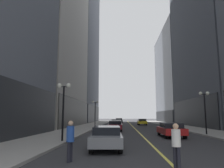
% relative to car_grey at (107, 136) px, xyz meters
% --- Properties ---
extents(ground_plane, '(200.00, 200.00, 0.00)m').
position_rel_car_grey_xyz_m(ground_plane, '(2.95, 26.64, -0.72)').
color(ground_plane, '#2D2D30').
extents(sidewalk_left, '(4.50, 78.00, 0.15)m').
position_rel_car_grey_xyz_m(sidewalk_left, '(-5.30, 26.64, -0.65)').
color(sidewalk_left, gray).
rests_on(sidewalk_left, ground).
extents(sidewalk_right, '(4.50, 78.00, 0.15)m').
position_rel_car_grey_xyz_m(sidewalk_right, '(11.20, 26.64, -0.65)').
color(sidewalk_right, gray).
rests_on(sidewalk_right, ground).
extents(lane_centre_stripe, '(0.16, 70.00, 0.01)m').
position_rel_car_grey_xyz_m(lane_centre_stripe, '(2.95, 26.64, -0.72)').
color(lane_centre_stripe, '#E5D64C').
rests_on(lane_centre_stripe, ground).
extents(building_left_far, '(10.19, 26.00, 71.64)m').
position_rel_car_grey_xyz_m(building_left_far, '(-12.55, 51.64, 34.99)').
color(building_left_far, slate).
rests_on(building_left_far, ground).
extents(building_right_far, '(10.83, 26.00, 28.09)m').
position_rel_car_grey_xyz_m(building_right_far, '(18.76, 51.64, 13.26)').
color(building_right_far, '#4C515B').
rests_on(building_right_far, ground).
extents(car_grey, '(1.98, 4.77, 1.32)m').
position_rel_car_grey_xyz_m(car_grey, '(0.00, 0.00, 0.00)').
color(car_grey, slate).
rests_on(car_grey, ground).
extents(car_red, '(1.93, 4.60, 1.32)m').
position_rel_car_grey_xyz_m(car_red, '(5.51, 7.23, 0.00)').
color(car_red, '#B21919').
rests_on(car_red, ground).
extents(car_maroon, '(1.84, 4.79, 1.32)m').
position_rel_car_grey_xyz_m(car_maroon, '(0.09, 15.23, 0.00)').
color(car_maroon, maroon).
rests_on(car_maroon, ground).
extents(car_white, '(2.03, 4.26, 1.32)m').
position_rel_car_grey_xyz_m(car_white, '(-0.10, 25.42, -0.00)').
color(car_white, silver).
rests_on(car_white, ground).
extents(car_yellow, '(1.83, 4.41, 1.32)m').
position_rel_car_grey_xyz_m(car_yellow, '(5.25, 33.05, -0.00)').
color(car_yellow, yellow).
rests_on(car_yellow, ground).
extents(car_black, '(1.85, 4.37, 1.32)m').
position_rel_car_grey_xyz_m(car_black, '(0.22, 42.67, -0.00)').
color(car_black, black).
rests_on(car_black, ground).
extents(pedestrian_in_blue_hoodie, '(0.45, 0.45, 1.76)m').
position_rel_car_grey_xyz_m(pedestrian_in_blue_hoodie, '(-1.33, -3.85, 0.31)').
color(pedestrian_in_blue_hoodie, black).
rests_on(pedestrian_in_blue_hoodie, ground).
extents(pedestrian_in_white_shirt, '(0.48, 0.48, 1.68)m').
position_rel_car_grey_xyz_m(pedestrian_in_white_shirt, '(2.98, -4.85, 0.26)').
color(pedestrian_in_white_shirt, black).
rests_on(pedestrian_in_white_shirt, ground).
extents(street_lamp_left_near, '(1.06, 0.36, 4.43)m').
position_rel_car_grey_xyz_m(street_lamp_left_near, '(-3.45, 2.53, 2.54)').
color(street_lamp_left_near, black).
rests_on(street_lamp_left_near, ground).
extents(street_lamp_left_far, '(1.06, 0.36, 4.43)m').
position_rel_car_grey_xyz_m(street_lamp_left_far, '(-3.45, 21.78, 2.54)').
color(street_lamp_left_far, black).
rests_on(street_lamp_left_far, ground).
extents(street_lamp_right_mid, '(1.06, 0.36, 4.43)m').
position_rel_car_grey_xyz_m(street_lamp_right_mid, '(9.35, 8.74, 2.54)').
color(street_lamp_right_mid, black).
rests_on(street_lamp_right_mid, ground).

